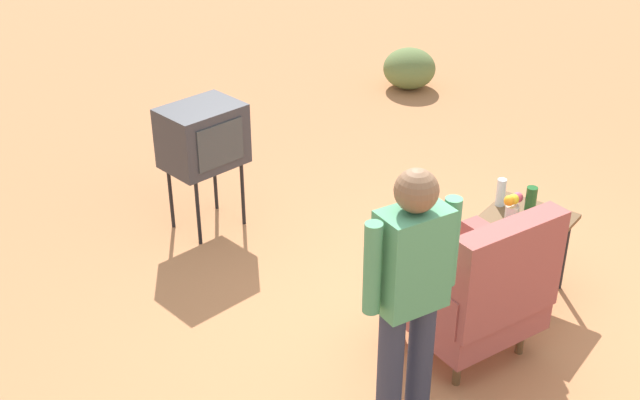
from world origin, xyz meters
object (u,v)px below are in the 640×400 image
object	(u,v)px
side_table	(525,229)
bottle_short_clear	(501,192)
bottle_wine_green	(530,209)
flower_vase	(512,210)
tv_on_stand	(203,137)
person_standing	(410,293)
armchair	(477,289)

from	to	relation	value
side_table	bottle_short_clear	world-z (taller)	bottle_short_clear
bottle_wine_green	flower_vase	bearing A→B (deg)	-57.62
tv_on_stand	flower_vase	bearing A→B (deg)	100.25
bottle_short_clear	flower_vase	bearing A→B (deg)	37.21
person_standing	flower_vase	size ratio (longest dim) A/B	6.19
bottle_wine_green	person_standing	bearing A→B (deg)	-0.42
bottle_short_clear	bottle_wine_green	world-z (taller)	bottle_wine_green
bottle_short_clear	bottle_wine_green	bearing A→B (deg)	54.76
bottle_wine_green	flower_vase	world-z (taller)	bottle_wine_green
tv_on_stand	person_standing	size ratio (longest dim) A/B	0.63
tv_on_stand	flower_vase	world-z (taller)	tv_on_stand
side_table	tv_on_stand	world-z (taller)	tv_on_stand
person_standing	bottle_short_clear	bearing A→B (deg)	-170.47
armchair	tv_on_stand	size ratio (longest dim) A/B	1.03
tv_on_stand	bottle_wine_green	bearing A→B (deg)	101.20
armchair	tv_on_stand	xyz separation A→B (m)	(-0.18, -2.45, 0.28)
bottle_short_clear	flower_vase	xyz separation A→B (m)	(0.27, 0.20, 0.05)
person_standing	bottle_wine_green	xyz separation A→B (m)	(-1.50, 0.01, -0.18)
armchair	person_standing	xyz separation A→B (m)	(0.83, -0.00, 0.44)
person_standing	flower_vase	bearing A→B (deg)	-176.73
tv_on_stand	flower_vase	xyz separation A→B (m)	(-0.43, 2.37, -0.04)
person_standing	bottle_wine_green	size ratio (longest dim) A/B	5.12
person_standing	flower_vase	xyz separation A→B (m)	(-1.44, -0.08, -0.19)
side_table	bottle_short_clear	distance (m)	0.30
armchair	flower_vase	size ratio (longest dim) A/B	4.00
armchair	flower_vase	xyz separation A→B (m)	(-0.61, -0.08, 0.25)
person_standing	bottle_short_clear	world-z (taller)	person_standing
armchair	flower_vase	distance (m)	0.66
person_standing	flower_vase	distance (m)	1.45
armchair	tv_on_stand	bearing A→B (deg)	-94.22
side_table	bottle_wine_green	bearing A→B (deg)	24.75
side_table	person_standing	distance (m)	1.70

